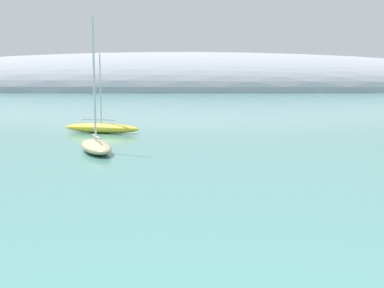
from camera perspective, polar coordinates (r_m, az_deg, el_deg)
name	(u,v)px	position (r m, az deg, el deg)	size (l,w,h in m)	color
distant_ridge	(183,91)	(240.69, -1.15, 6.40)	(375.11, 85.23, 38.76)	#999EA8
sailboat_sand_near_shore	(96,145)	(35.12, -11.52, -0.16)	(3.99, 6.43, 9.75)	#C6B284
sailboat_yellow_outer_mooring	(101,128)	(48.18, -10.88, 1.94)	(8.27, 4.11, 7.85)	yellow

